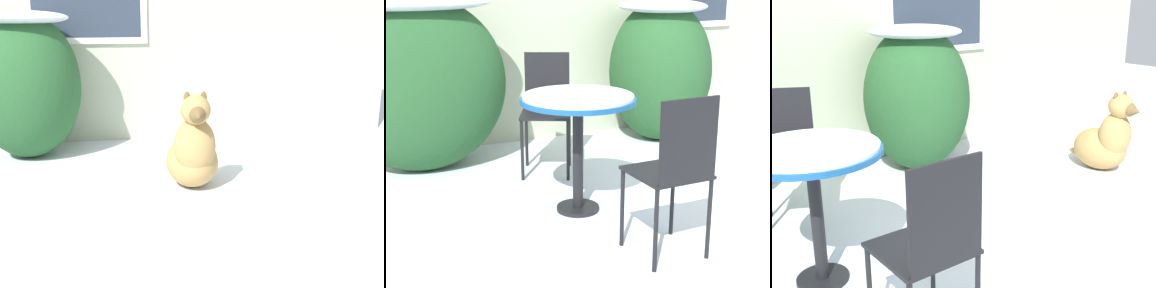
# 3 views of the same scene
# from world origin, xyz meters

# --- Properties ---
(ground_plane) EXTENTS (16.00, 16.00, 0.00)m
(ground_plane) POSITION_xyz_m (0.00, 0.00, 0.00)
(ground_plane) COLOR silver
(shrub_left) EXTENTS (1.32, 0.77, 1.35)m
(shrub_left) POSITION_xyz_m (-1.82, 1.71, 0.71)
(shrub_left) COLOR #235128
(shrub_left) RESTS_ON ground_plane
(shrub_middle) EXTENTS (0.94, 0.91, 1.28)m
(shrub_middle) POSITION_xyz_m (0.32, 1.71, 0.67)
(shrub_middle) COLOR #235128
(shrub_middle) RESTS_ON ground_plane
(patio_table) EXTENTS (0.73, 0.73, 0.77)m
(patio_table) POSITION_xyz_m (-1.08, 0.46, 0.66)
(patio_table) COLOR black
(patio_table) RESTS_ON ground_plane
(patio_chair_near_table) EXTENTS (0.50, 0.50, 0.92)m
(patio_chair_near_table) POSITION_xyz_m (-0.96, 1.29, 0.51)
(patio_chair_near_table) COLOR black
(patio_chair_near_table) RESTS_ON ground_plane
(patio_chair_far_side) EXTENTS (0.39, 0.39, 0.92)m
(patio_chair_far_side) POSITION_xyz_m (-0.90, -0.36, 0.51)
(patio_chair_far_side) COLOR black
(patio_chair_far_side) RESTS_ON ground_plane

